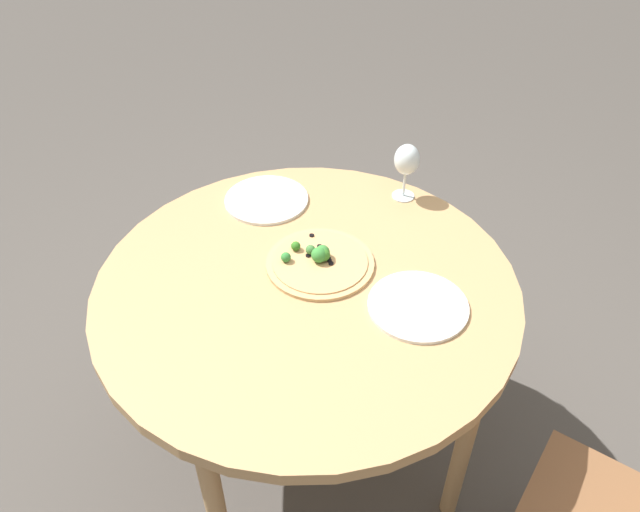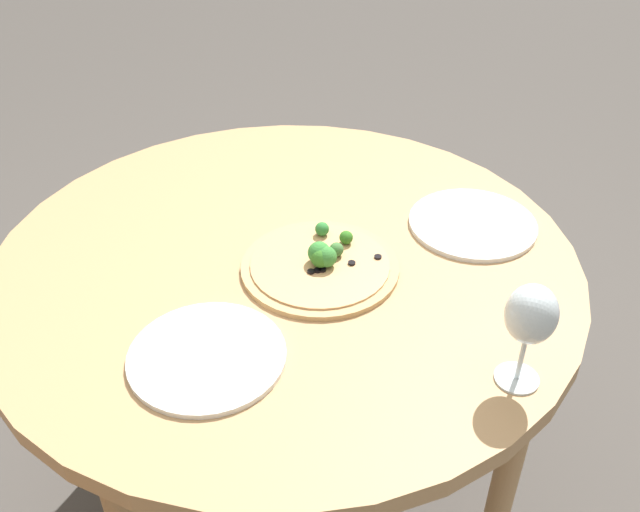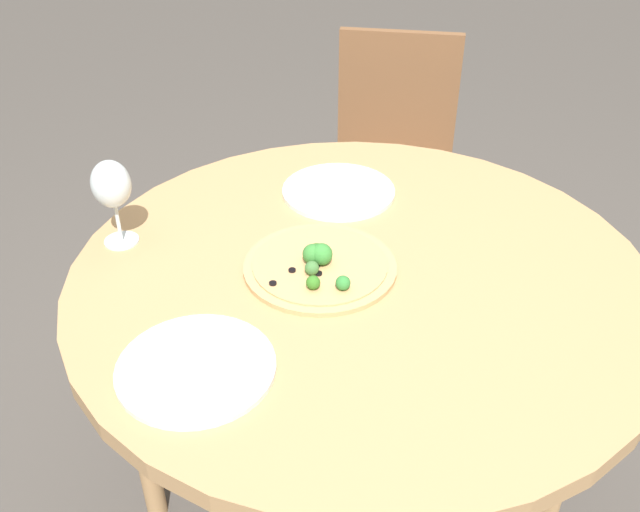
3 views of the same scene
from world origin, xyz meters
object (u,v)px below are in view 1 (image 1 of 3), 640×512
object	(u,v)px
wine_glass	(407,161)
plate_near	(418,306)
pizza	(319,261)
plate_far	(266,200)

from	to	relation	value
wine_glass	plate_near	world-z (taller)	wine_glass
pizza	plate_far	size ratio (longest dim) A/B	1.15
wine_glass	plate_near	size ratio (longest dim) A/B	0.71
pizza	plate_near	bearing A→B (deg)	-51.90
wine_glass	pizza	bearing A→B (deg)	-147.35
pizza	wine_glass	bearing A→B (deg)	32.65
pizza	plate_near	size ratio (longest dim) A/B	1.16
pizza	plate_far	xyz separation A→B (m)	(-0.06, 0.33, -0.01)
wine_glass	plate_near	bearing A→B (deg)	-109.69
pizza	wine_glass	xyz separation A→B (m)	(0.35, 0.22, 0.12)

